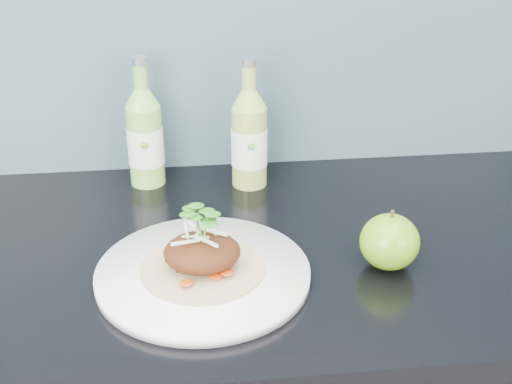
{
  "coord_description": "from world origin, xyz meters",
  "views": [
    {
      "loc": [
        -0.08,
        0.79,
        1.46
      ],
      "look_at": [
        0.02,
        1.67,
        1.0
      ],
      "focal_mm": 50.0,
      "sensor_mm": 36.0,
      "label": 1
    }
  ],
  "objects_px": {
    "green_apple": "(390,242)",
    "cider_bottle_right": "(249,138)",
    "dinner_plate": "(203,274)",
    "cider_bottle_left": "(145,137)"
  },
  "relations": [
    {
      "from": "green_apple",
      "to": "cider_bottle_right",
      "type": "bearing_deg",
      "value": 120.84
    },
    {
      "from": "dinner_plate",
      "to": "cider_bottle_left",
      "type": "xyz_separation_m",
      "value": [
        -0.08,
        0.31,
        0.08
      ]
    },
    {
      "from": "green_apple",
      "to": "dinner_plate",
      "type": "bearing_deg",
      "value": -178.91
    },
    {
      "from": "dinner_plate",
      "to": "cider_bottle_right",
      "type": "relative_size",
      "value": 1.45
    },
    {
      "from": "cider_bottle_left",
      "to": "cider_bottle_right",
      "type": "height_order",
      "value": "same"
    },
    {
      "from": "dinner_plate",
      "to": "cider_bottle_left",
      "type": "relative_size",
      "value": 1.45
    },
    {
      "from": "dinner_plate",
      "to": "green_apple",
      "type": "height_order",
      "value": "green_apple"
    },
    {
      "from": "green_apple",
      "to": "cider_bottle_left",
      "type": "bearing_deg",
      "value": 138.31
    },
    {
      "from": "green_apple",
      "to": "cider_bottle_left",
      "type": "relative_size",
      "value": 0.42
    },
    {
      "from": "dinner_plate",
      "to": "green_apple",
      "type": "bearing_deg",
      "value": 1.09
    }
  ]
}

